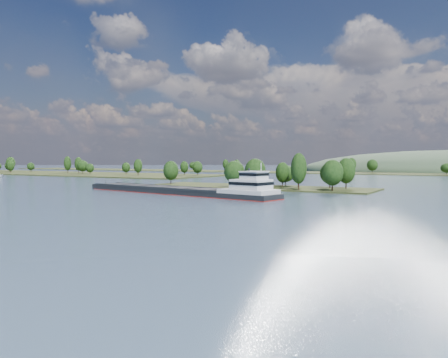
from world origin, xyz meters
The scene contains 6 objects.
ground centered at (0.00, 120.00, 0.00)m, with size 1800.00×1800.00×0.00m, color #3E586B.
tree_island centered at (6.95, 178.58, 4.28)m, with size 100.00×31.42×15.39m.
left_bank centered at (-228.61, 260.09, 0.97)m, with size 300.00×80.00×15.89m.
back_shoreline centered at (9.67, 399.85, 0.74)m, with size 900.00×60.00×15.56m.
cargo_barge centered at (-5.52, 135.25, 1.49)m, with size 88.00×24.83×11.83m.
motorboat centered at (-196.07, 186.55, 1.11)m, with size 2.17×5.77×2.23m, color white.
Camera 1 is at (84.28, 11.31, 12.11)m, focal length 35.00 mm.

